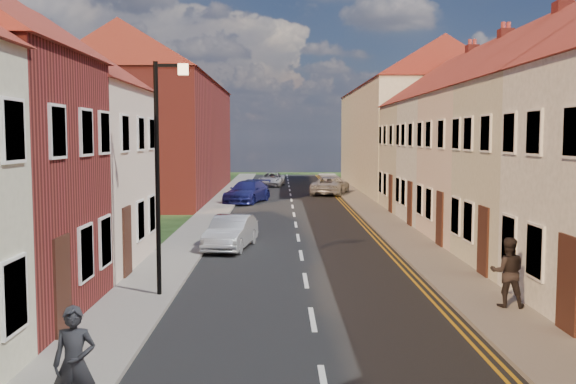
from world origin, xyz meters
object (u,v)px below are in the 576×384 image
object	(u,v)px
car_far	(247,192)
pedestrian_left_b	(75,364)
lamppost	(161,163)
car_distant_b	(330,186)
car_mid	(231,232)
pedestrian_right	(508,272)
car_distant	(271,179)

from	to	relation	value
car_far	pedestrian_left_b	world-z (taller)	pedestrian_left_b
pedestrian_left_b	car_far	bearing A→B (deg)	86.67
lamppost	pedestrian_left_b	xyz separation A→B (m)	(0.11, -7.48, -2.58)
lamppost	car_distant_b	bearing A→B (deg)	77.38
lamppost	car_mid	distance (m)	8.08
pedestrian_right	lamppost	bearing A→B (deg)	2.58
car_distant	pedestrian_left_b	xyz separation A→B (m)	(-2.20, -45.60, 0.37)
pedestrian_left_b	lamppost	bearing A→B (deg)	89.02
lamppost	car_distant	size ratio (longest dim) A/B	1.41
car_distant	pedestrian_left_b	size ratio (longest dim) A/B	2.54
lamppost	pedestrian_right	xyz separation A→B (m)	(8.55, -1.32, -2.57)
car_distant_b	pedestrian_left_b	world-z (taller)	pedestrian_left_b
pedestrian_left_b	car_distant	bearing A→B (deg)	85.40
car_distant	pedestrian_right	world-z (taller)	pedestrian_right
car_distant_b	car_far	bearing A→B (deg)	58.89
car_distant_b	pedestrian_left_b	bearing A→B (deg)	95.31
lamppost	car_far	xyz separation A→B (m)	(0.95, 24.51, -2.84)
car_distant_b	pedestrian_right	bearing A→B (deg)	108.65
car_mid	car_distant_b	bearing A→B (deg)	85.87
lamppost	pedestrian_right	bearing A→B (deg)	-8.80
car_distant	car_far	bearing A→B (deg)	-88.71
car_far	car_distant_b	distance (m)	7.97
pedestrian_right	car_distant_b	distance (m)	31.38
car_mid	car_distant	distance (m)	30.70
car_mid	pedestrian_left_b	xyz separation A→B (m)	(-1.10, -14.92, 0.33)
car_mid	lamppost	bearing A→B (deg)	-89.71
pedestrian_right	car_distant_b	bearing A→B (deg)	-75.28
lamppost	pedestrian_right	distance (m)	9.03
pedestrian_right	car_mid	bearing A→B (deg)	-38.70
car_distant	car_distant_b	bearing A→B (deg)	-54.49
lamppost	pedestrian_left_b	world-z (taller)	lamppost
pedestrian_right	pedestrian_left_b	distance (m)	10.45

